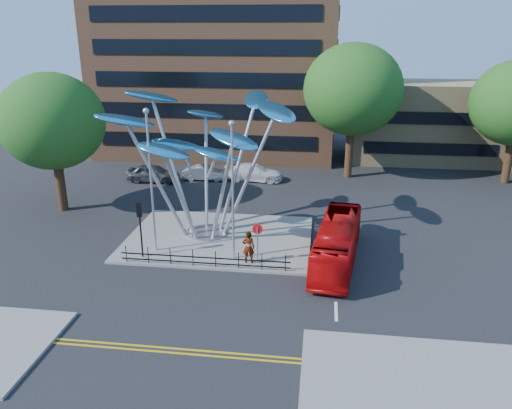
# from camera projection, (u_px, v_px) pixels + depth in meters

# --- Properties ---
(ground) EXTENTS (120.00, 120.00, 0.00)m
(ground) POSITION_uv_depth(u_px,v_px,m) (215.00, 284.00, 27.26)
(ground) COLOR black
(ground) RESTS_ON ground
(traffic_island) EXTENTS (12.00, 9.00, 0.15)m
(traffic_island) POSITION_uv_depth(u_px,v_px,m) (219.00, 238.00, 32.97)
(traffic_island) COLOR slate
(traffic_island) RESTS_ON ground
(pavement_right) EXTENTS (12.00, 6.00, 0.15)m
(pavement_right) POSITION_uv_depth(u_px,v_px,m) (456.00, 386.00, 19.33)
(pavement_right) COLOR slate
(pavement_right) RESTS_ON ground
(double_yellow_near) EXTENTS (40.00, 0.12, 0.01)m
(double_yellow_near) POSITION_uv_depth(u_px,v_px,m) (187.00, 350.00, 21.65)
(double_yellow_near) COLOR gold
(double_yellow_near) RESTS_ON ground
(double_yellow_far) EXTENTS (40.00, 0.12, 0.01)m
(double_yellow_far) POSITION_uv_depth(u_px,v_px,m) (185.00, 354.00, 21.37)
(double_yellow_far) COLOR gold
(double_yellow_far) RESTS_ON ground
(brick_tower) EXTENTS (25.00, 15.00, 30.00)m
(brick_tower) POSITION_uv_depth(u_px,v_px,m) (219.00, 10.00, 52.89)
(brick_tower) COLOR brown
(brick_tower) RESTS_ON ground
(low_building_near) EXTENTS (15.00, 8.00, 8.00)m
(low_building_near) POSITION_uv_depth(u_px,v_px,m) (424.00, 121.00, 51.97)
(low_building_near) COLOR tan
(low_building_near) RESTS_ON ground
(tree_right) EXTENTS (8.80, 8.80, 12.11)m
(tree_right) POSITION_uv_depth(u_px,v_px,m) (353.00, 90.00, 44.14)
(tree_right) COLOR black
(tree_right) RESTS_ON ground
(tree_left) EXTENTS (7.60, 7.60, 10.32)m
(tree_left) POSITION_uv_depth(u_px,v_px,m) (52.00, 122.00, 36.07)
(tree_left) COLOR black
(tree_left) RESTS_ON ground
(leaf_sculpture) EXTENTS (12.72, 9.54, 9.51)m
(leaf_sculpture) POSITION_uv_depth(u_px,v_px,m) (202.00, 134.00, 31.46)
(leaf_sculpture) COLOR #9EA0A5
(leaf_sculpture) RESTS_ON traffic_island
(street_lamp_left) EXTENTS (0.36, 0.36, 8.80)m
(street_lamp_left) POSITION_uv_depth(u_px,v_px,m) (150.00, 169.00, 29.30)
(street_lamp_left) COLOR #9EA0A5
(street_lamp_left) RESTS_ON traffic_island
(street_lamp_right) EXTENTS (0.36, 0.36, 8.30)m
(street_lamp_right) POSITION_uv_depth(u_px,v_px,m) (233.00, 179.00, 28.30)
(street_lamp_right) COLOR #9EA0A5
(street_lamp_right) RESTS_ON traffic_island
(traffic_light_island) EXTENTS (0.28, 0.18, 3.42)m
(traffic_light_island) POSITION_uv_depth(u_px,v_px,m) (140.00, 218.00, 29.34)
(traffic_light_island) COLOR black
(traffic_light_island) RESTS_ON traffic_island
(no_entry_sign_island) EXTENTS (0.60, 0.10, 2.45)m
(no_entry_sign_island) POSITION_uv_depth(u_px,v_px,m) (258.00, 237.00, 28.76)
(no_entry_sign_island) COLOR #9EA0A5
(no_entry_sign_island) RESTS_ON traffic_island
(pedestrian_railing_front) EXTENTS (10.00, 0.06, 1.00)m
(pedestrian_railing_front) POSITION_uv_depth(u_px,v_px,m) (204.00, 260.00, 28.79)
(pedestrian_railing_front) COLOR black
(pedestrian_railing_front) RESTS_ON traffic_island
(red_bus) EXTENTS (3.27, 9.26, 2.53)m
(red_bus) POSITION_uv_depth(u_px,v_px,m) (337.00, 243.00, 29.34)
(red_bus) COLOR #B30809
(red_bus) RESTS_ON ground
(pedestrian) EXTENTS (0.74, 0.50, 1.98)m
(pedestrian) POSITION_uv_depth(u_px,v_px,m) (249.00, 247.00, 29.03)
(pedestrian) COLOR gray
(pedestrian) RESTS_ON traffic_island
(parked_car_left) EXTENTS (4.75, 1.97, 1.61)m
(parked_car_left) POSITION_uv_depth(u_px,v_px,m) (153.00, 173.00, 45.08)
(parked_car_left) COLOR #414449
(parked_car_left) RESTS_ON ground
(parked_car_mid) EXTENTS (4.05, 1.51, 1.32)m
(parked_car_mid) POSITION_uv_depth(u_px,v_px,m) (205.00, 173.00, 45.67)
(parked_car_mid) COLOR #9C9FA3
(parked_car_mid) RESTS_ON ground
(parked_car_right) EXTENTS (5.29, 2.45, 1.50)m
(parked_car_right) POSITION_uv_depth(u_px,v_px,m) (255.00, 172.00, 45.51)
(parked_car_right) COLOR silver
(parked_car_right) RESTS_ON ground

